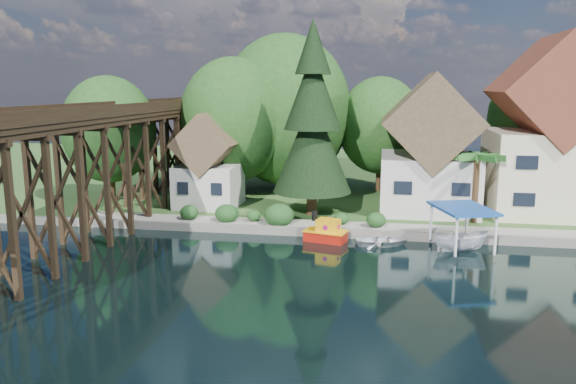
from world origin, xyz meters
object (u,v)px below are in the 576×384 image
tugboat (326,232)px  boat_canopy (462,232)px  trestle_bridge (96,162)px  conifer (313,123)px  boat_white_a (382,240)px  house_center (547,139)px  shed (209,167)px  palm_tree (477,159)px  house_left (429,153)px

tugboat → boat_canopy: boat_canopy is taller
trestle_bridge → conifer: 16.01m
tugboat → boat_white_a: (3.78, -0.29, -0.25)m
conifer → boat_white_a: conifer is taller
trestle_bridge → house_center: (32.00, 11.33, 1.07)m
boat_canopy → trestle_bridge: bearing=-178.0°
shed → conifer: conifer is taller
shed → palm_tree: size_ratio=1.44×
conifer → palm_tree: 12.43m
house_center → shed: bearing=-175.8°
palm_tree → boat_white_a: palm_tree is taller
conifer → tugboat: bearing=-73.3°
house_left → trestle_bridge: bearing=-154.8°
tugboat → trestle_bridge: bearing=-173.7°
trestle_bridge → conifer: bearing=28.1°
conifer → boat_canopy: size_ratio=2.87×
house_center → boat_white_a: 17.08m
conifer → shed: bearing=168.3°
house_left → tugboat: (-7.32, -9.10, -4.52)m
house_center → palm_tree: size_ratio=2.55×
trestle_bridge → boat_white_a: bearing=4.2°
palm_tree → trestle_bridge: bearing=-165.3°
house_center → house_left: bearing=-176.8°
boat_white_a → boat_canopy: (5.02, -0.59, 0.88)m
house_left → palm_tree: 5.04m
shed → boat_canopy: size_ratio=1.50×
house_center → tugboat: bearing=-149.5°
house_left → palm_tree: bearing=-51.6°
shed → palm_tree: shed is taller
palm_tree → boat_canopy: size_ratio=1.04×
trestle_bridge → shed: 10.69m
house_center → boat_white_a: bearing=-141.7°
palm_tree → boat_canopy: palm_tree is taller
house_left → shed: (-18.00, -1.50, -1.31)m
conifer → palm_tree: size_ratio=2.76×
palm_tree → house_center: bearing=37.2°
house_left → tugboat: size_ratio=3.50×
house_center → conifer: conifer is taller
palm_tree → boat_white_a: bearing=-140.8°
trestle_bridge → palm_tree: bearing=14.7°
trestle_bridge → shed: trestle_bridge is taller
house_left → conifer: conifer is taller
trestle_bridge → house_center: 33.96m
shed → conifer: 9.95m
house_left → palm_tree: house_left is taller
trestle_bridge → conifer: (13.96, 7.46, 2.37)m
house_center → conifer: size_ratio=0.93×
trestle_bridge → palm_tree: trestle_bridge is taller
house_center → boat_canopy: house_center is taller
shed → boat_white_a: shed is taller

